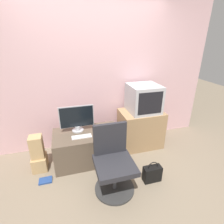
{
  "coord_description": "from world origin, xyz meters",
  "views": [
    {
      "loc": [
        -0.51,
        -1.68,
        1.94
      ],
      "look_at": [
        0.23,
        0.92,
        0.76
      ],
      "focal_mm": 28.0,
      "sensor_mm": 36.0,
      "label": 1
    }
  ],
  "objects": [
    {
      "name": "mouse",
      "position": [
        -0.12,
        0.66,
        0.53
      ],
      "size": [
        0.06,
        0.04,
        0.03
      ],
      "color": "black",
      "rests_on": "desk"
    },
    {
      "name": "cardboard_box_lower",
      "position": [
        -1.0,
        0.75,
        0.12
      ],
      "size": [
        0.22,
        0.26,
        0.23
      ],
      "color": "tan",
      "rests_on": "ground_plane"
    },
    {
      "name": "cardboard_box_upper",
      "position": [
        -1.0,
        0.75,
        0.41
      ],
      "size": [
        0.19,
        0.18,
        0.36
      ],
      "color": "tan",
      "rests_on": "cardboard_box_lower"
    },
    {
      "name": "desk",
      "position": [
        -0.23,
        0.77,
        0.26
      ],
      "size": [
        1.07,
        0.61,
        0.51
      ],
      "color": "brown",
      "rests_on": "ground_plane"
    },
    {
      "name": "book",
      "position": [
        -0.91,
        0.44,
        0.01
      ],
      "size": [
        0.18,
        0.13,
        0.02
      ],
      "color": "navy",
      "rests_on": "ground_plane"
    },
    {
      "name": "main_monitor",
      "position": [
        -0.36,
        0.89,
        0.73
      ],
      "size": [
        0.55,
        0.19,
        0.43
      ],
      "color": "#B2B2B7",
      "rests_on": "desk"
    },
    {
      "name": "keyboard",
      "position": [
        -0.33,
        0.67,
        0.52
      ],
      "size": [
        0.3,
        0.1,
        0.01
      ],
      "color": "white",
      "rests_on": "desk"
    },
    {
      "name": "side_stand",
      "position": [
        0.79,
        0.95,
        0.35
      ],
      "size": [
        0.76,
        0.54,
        0.69
      ],
      "color": "#A37F56",
      "rests_on": "ground_plane"
    },
    {
      "name": "crt_tv",
      "position": [
        0.82,
        0.97,
        0.93
      ],
      "size": [
        0.52,
        0.52,
        0.48
      ],
      "color": "#B7B7BC",
      "rests_on": "side_stand"
    },
    {
      "name": "ground_plane",
      "position": [
        0.0,
        0.0,
        0.0
      ],
      "size": [
        12.0,
        12.0,
        0.0
      ],
      "primitive_type": "plane",
      "color": "#7F705B"
    },
    {
      "name": "wall_back",
      "position": [
        0.0,
        1.32,
        1.3
      ],
      "size": [
        4.4,
        0.05,
        2.6
      ],
      "color": "beige",
      "rests_on": "ground_plane"
    },
    {
      "name": "handbag",
      "position": [
        0.58,
        0.04,
        0.12
      ],
      "size": [
        0.26,
        0.12,
        0.33
      ],
      "color": "black",
      "rests_on": "ground_plane"
    },
    {
      "name": "office_chair",
      "position": [
        0.01,
        0.09,
        0.39
      ],
      "size": [
        0.54,
        0.54,
        0.9
      ],
      "color": "#333333",
      "rests_on": "ground_plane"
    }
  ]
}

